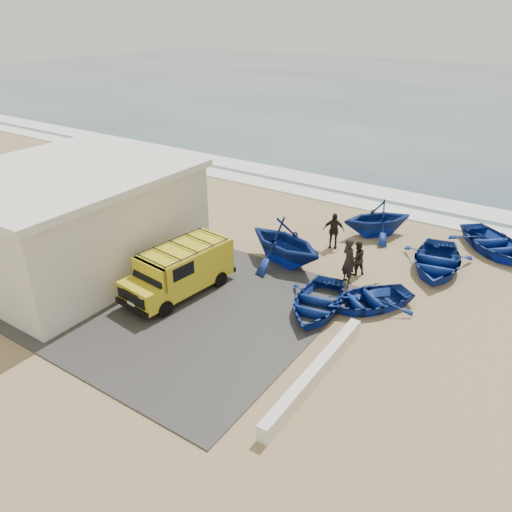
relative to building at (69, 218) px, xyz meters
The scene contains 17 objects.
ground 8.06m from the building, 14.93° to the left, with size 160.00×160.00×0.00m, color #9A8159.
slab 5.90m from the building, ahead, with size 12.00×10.00×0.05m, color #3A3835.
ocean 58.52m from the building, 82.63° to the left, with size 180.00×88.00×0.01m, color #385166.
surf_line 16.02m from the building, 61.82° to the left, with size 180.00×1.60×0.06m, color white.
surf_wash 18.25m from the building, 65.56° to the left, with size 180.00×2.20×0.04m, color white.
building is the anchor object (origin of this frame).
parapet 12.68m from the building, ahead, with size 0.35×6.00×0.55m, color silver.
van 5.75m from the building, ahead, with size 2.32×4.78×1.98m.
boat_near_left 11.14m from the building, 13.17° to the left, with size 2.68×3.76×0.78m, color navy.
boat_near_right 12.94m from the building, 17.36° to the left, with size 2.48×3.47×0.72m, color navy.
boat_mid_left 9.33m from the building, 33.97° to the left, with size 3.46×4.01×2.11m, color navy.
boat_mid_right 15.92m from the building, 31.53° to the left, with size 3.02×4.22×0.87m, color navy.
boat_far_left 14.40m from the building, 46.14° to the left, with size 3.03×3.52×1.85m, color navy.
boat_far_right 19.17m from the building, 37.45° to the left, with size 2.98×4.17×0.86m, color navy.
fisherman_front 11.98m from the building, 25.56° to the left, with size 0.73×0.48×2.00m, color black.
fisherman_middle 12.40m from the building, 29.17° to the left, with size 0.74×0.58×1.53m, color black.
fisherman_back 11.84m from the building, 41.96° to the left, with size 1.01×0.42×1.73m, color black.
Camera 1 is at (10.16, -13.95, 10.30)m, focal length 35.00 mm.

